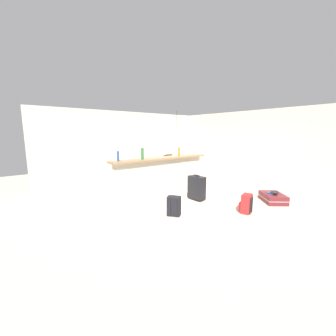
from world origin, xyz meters
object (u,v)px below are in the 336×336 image
(bottle_blue, at_px, (118,156))
(backpack_red, at_px, (246,204))
(bottle_green, at_px, (142,154))
(dining_table, at_px, (176,163))
(bottle_white, at_px, (195,150))
(dining_chair_far_side, at_px, (166,165))
(backpack_black, at_px, (174,206))
(suitcase_flat_maroon, at_px, (273,198))
(dining_chair_near_partition, at_px, (185,169))
(suitcase_upright_black, at_px, (197,187))
(bottle_clear, at_px, (161,152))
(pendant_lamp, at_px, (177,131))
(book_stack, at_px, (273,193))
(bottle_amber, at_px, (179,152))

(bottle_blue, bearing_deg, backpack_red, -48.27)
(bottle_green, relative_size, dining_table, 0.26)
(bottle_white, relative_size, dining_chair_far_side, 0.31)
(bottle_blue, relative_size, backpack_black, 0.56)
(suitcase_flat_maroon, bearing_deg, dining_table, 96.62)
(dining_chair_near_partition, bearing_deg, suitcase_upright_black, -122.70)
(bottle_blue, bearing_deg, bottle_green, -10.51)
(bottle_clear, bearing_deg, suitcase_upright_black, -61.11)
(bottle_green, bearing_deg, pendant_lamp, 28.83)
(bottle_blue, bearing_deg, pendant_lamp, 21.28)
(bottle_clear, distance_m, dining_table, 1.95)
(bottle_blue, relative_size, suitcase_upright_black, 0.35)
(bottle_green, distance_m, book_stack, 3.45)
(bottle_green, relative_size, dining_chair_near_partition, 0.31)
(bottle_white, bearing_deg, dining_table, 77.16)
(bottle_blue, height_order, pendant_lamp, pendant_lamp)
(bottle_amber, xyz_separation_m, bottle_white, (0.63, -0.03, 0.02))
(bottle_white, bearing_deg, backpack_black, -146.89)
(bottle_green, distance_m, suitcase_upright_black, 1.66)
(pendant_lamp, bearing_deg, dining_table, 71.81)
(dining_table, height_order, dining_chair_far_side, dining_chair_far_side)
(bottle_amber, bearing_deg, backpack_red, -87.53)
(dining_table, xyz_separation_m, backpack_black, (-2.16, -2.45, -0.44))
(bottle_green, relative_size, backpack_black, 0.69)
(bottle_white, distance_m, dining_chair_near_partition, 1.03)
(bottle_clear, xyz_separation_m, bottle_white, (1.22, -0.12, 0.00))
(dining_table, height_order, backpack_black, dining_table)
(bottle_white, bearing_deg, suitcase_upright_black, -132.85)
(bottle_white, bearing_deg, bottle_green, -179.35)
(bottle_white, xyz_separation_m, backpack_red, (-0.54, -2.11, -1.03))
(suitcase_upright_black, relative_size, book_stack, 2.56)
(dining_chair_far_side, bearing_deg, suitcase_flat_maroon, -84.88)
(backpack_black, bearing_deg, bottle_amber, 45.17)
(bottle_white, height_order, dining_chair_far_side, bottle_white)
(dining_chair_near_partition, bearing_deg, dining_chair_far_side, 85.58)
(bottle_blue, distance_m, bottle_clear, 1.28)
(suitcase_upright_black, bearing_deg, dining_table, 63.44)
(bottle_blue, bearing_deg, dining_chair_near_partition, 12.66)
(pendant_lamp, bearing_deg, suitcase_upright_black, -116.81)
(suitcase_upright_black, relative_size, backpack_red, 1.60)
(bottle_blue, relative_size, dining_chair_far_side, 0.25)
(dining_chair_far_side, distance_m, suitcase_flat_maroon, 3.99)
(bottle_blue, xyz_separation_m, suitcase_upright_black, (1.78, -0.87, -0.88))
(suitcase_flat_maroon, distance_m, backpack_black, 2.70)
(bottle_amber, relative_size, dining_chair_near_partition, 0.27)
(book_stack, bearing_deg, backpack_black, 160.07)
(dining_chair_near_partition, bearing_deg, pendant_lamp, 86.20)
(bottle_green, xyz_separation_m, bottle_clear, (0.68, 0.14, -0.00))
(suitcase_upright_black, distance_m, book_stack, 1.93)
(bottle_white, xyz_separation_m, dining_table, (0.28, 1.23, -0.59))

